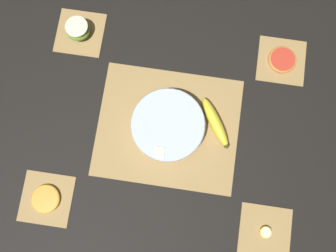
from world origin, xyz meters
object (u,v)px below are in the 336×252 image
(whole_banana, at_px, (215,123))
(apple_half, at_px, (78,29))
(banana_coin_single, at_px, (266,232))
(grapefruit_slice, at_px, (282,60))
(orange_slice_whole, at_px, (46,199))
(fruit_salad_bowl, at_px, (168,125))

(whole_banana, distance_m, apple_half, 0.57)
(banana_coin_single, height_order, grapefruit_slice, grapefruit_slice)
(apple_half, relative_size, orange_slice_whole, 0.90)
(whole_banana, bearing_deg, grapefruit_slice, 51.47)
(orange_slice_whole, bearing_deg, fruit_salad_bowl, 39.21)
(fruit_salad_bowl, height_order, apple_half, fruit_salad_bowl)
(fruit_salad_bowl, bearing_deg, banana_coin_single, -39.09)
(apple_half, bearing_deg, fruit_salad_bowl, -39.12)
(fruit_salad_bowl, xyz_separation_m, grapefruit_slice, (0.36, 0.29, -0.03))
(fruit_salad_bowl, xyz_separation_m, apple_half, (-0.35, 0.29, -0.01))
(fruit_salad_bowl, relative_size, grapefruit_slice, 2.48)
(banana_coin_single, relative_size, grapefruit_slice, 0.40)
(grapefruit_slice, bearing_deg, whole_banana, -128.53)
(banana_coin_single, bearing_deg, grapefruit_slice, 90.00)
(whole_banana, bearing_deg, orange_slice_whole, -147.52)
(fruit_salad_bowl, height_order, orange_slice_whole, fruit_salad_bowl)
(orange_slice_whole, xyz_separation_m, grapefruit_slice, (0.71, 0.58, 0.00))
(whole_banana, relative_size, grapefruit_slice, 1.78)
(orange_slice_whole, bearing_deg, grapefruit_slice, 39.11)
(apple_half, height_order, grapefruit_slice, apple_half)
(orange_slice_whole, distance_m, banana_coin_single, 0.71)
(whole_banana, height_order, banana_coin_single, whole_banana)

